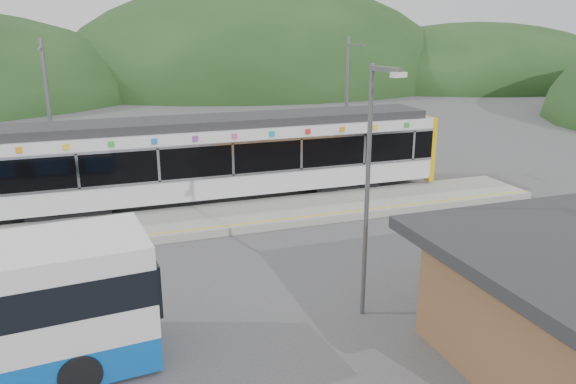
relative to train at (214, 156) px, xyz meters
name	(u,v)px	position (x,y,z in m)	size (l,w,h in m)	color
ground	(266,249)	(0.47, -6.00, -2.06)	(120.00, 120.00, 0.00)	#4C4C4F
hills	(358,192)	(6.66, -0.71, -2.06)	(146.00, 149.00, 26.00)	#1E3D19
platform	(241,216)	(0.47, -2.70, -1.91)	(26.00, 3.20, 0.30)	#9E9E99
yellow_line	(250,223)	(0.47, -4.00, -1.76)	(26.00, 0.10, 0.01)	yellow
train	(214,156)	(0.00, 0.00, 0.00)	(20.44, 3.01, 3.74)	black
catenary_mast_west	(50,119)	(-6.53, 2.56, 1.58)	(0.18, 1.80, 7.00)	slate
catenary_mast_east	(347,104)	(7.47, 2.56, 1.58)	(0.18, 1.80, 7.00)	slate
lamp_post	(370,174)	(1.62, -11.31, 1.88)	(0.37, 1.17, 6.64)	slate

